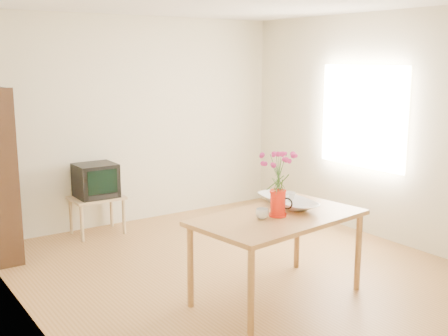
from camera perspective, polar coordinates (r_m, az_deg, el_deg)
room at (r=5.33m, az=2.05°, el=2.71°), size 4.50×4.50×4.50m
table at (r=4.88m, az=5.51°, el=-5.69°), size 1.58×1.03×0.75m
tv_stand at (r=6.87m, az=-12.81°, el=-3.44°), size 0.60×0.45×0.46m
pitcher at (r=4.81m, az=5.49°, el=-3.68°), size 0.15×0.21×0.23m
flowers at (r=4.74m, az=5.56°, el=-0.19°), size 0.26×0.26×0.37m
mug at (r=4.74m, az=3.91°, el=-4.65°), size 0.16×0.16×0.09m
bowl at (r=5.12m, az=6.53°, el=-1.46°), size 0.51×0.51×0.44m
teacup_a at (r=5.10m, az=6.18°, el=-1.99°), size 0.10×0.10×0.07m
teacup_b at (r=5.17m, az=6.76°, el=-1.80°), size 0.08×0.08×0.07m
television at (r=6.82m, az=-12.95°, el=-1.17°), size 0.46×0.43×0.40m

